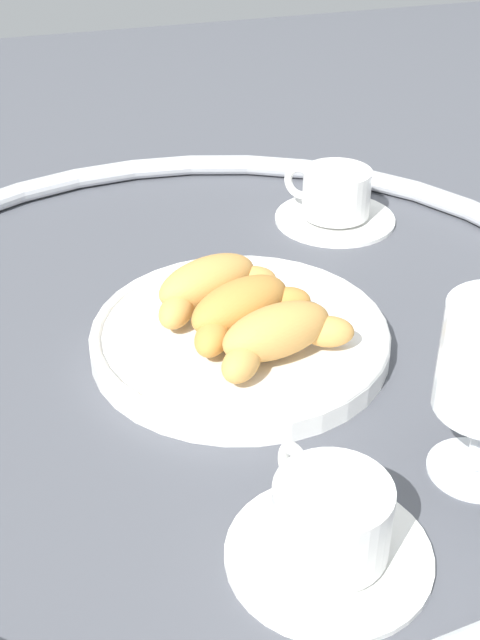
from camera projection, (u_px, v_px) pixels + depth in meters
The scene contains 8 objects.
ground_plane at pixel (215, 336), 0.76m from camera, with size 2.20×2.20×0.00m, color #4C4F56.
table_chrome_rim at pixel (215, 325), 0.76m from camera, with size 0.76×0.76×0.02m, color silver.
pastry_plate at pixel (240, 336), 0.74m from camera, with size 0.26×0.26×0.02m.
croissant_large at pixel (209, 285), 0.75m from camera, with size 0.13×0.09×0.04m.
croissant_small at pixel (242, 308), 0.72m from camera, with size 0.12×0.10×0.04m.
croissant_extra at pixel (279, 335), 0.69m from camera, with size 0.13×0.08×0.04m.
coffee_cup_near at pixel (330, 527), 0.53m from camera, with size 0.14×0.14×0.06m.
coffee_cup_far at pixel (335, 199), 0.95m from camera, with size 0.14×0.14×0.06m.
Camera 1 is at (0.17, 0.61, 0.43)m, focal length 47.39 mm.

